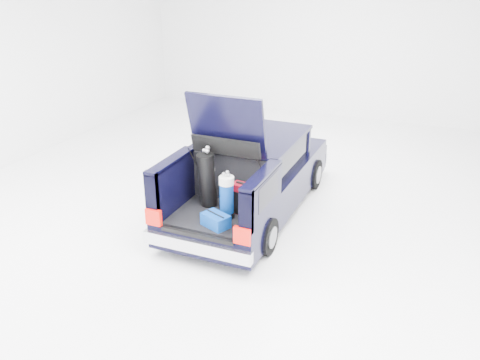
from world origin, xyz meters
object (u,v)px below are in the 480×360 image
at_px(black_golf_bag, 207,180).
at_px(blue_duffel, 216,220).
at_px(blue_golf_bag, 227,197).
at_px(car, 253,175).
at_px(red_suitcase, 242,199).

distance_m(black_golf_bag, blue_duffel, 0.84).
relative_size(blue_golf_bag, blue_duffel, 1.60).
height_order(black_golf_bag, blue_golf_bag, black_golf_bag).
distance_m(car, blue_duffel, 1.95).
xyz_separation_m(red_suitcase, blue_golf_bag, (-0.16, -0.23, 0.11)).
height_order(blue_golf_bag, blue_duffel, blue_golf_bag).
xyz_separation_m(blue_golf_bag, blue_duffel, (-0.03, -0.34, -0.26)).
relative_size(car, blue_duffel, 9.44).
distance_m(red_suitcase, blue_duffel, 0.62).
height_order(car, blue_duffel, car).
bearing_deg(blue_golf_bag, red_suitcase, 51.37).
bearing_deg(black_golf_bag, red_suitcase, 18.54).
xyz_separation_m(car, black_golf_bag, (-0.28, -1.33, 0.39)).
xyz_separation_m(red_suitcase, blue_duffel, (-0.19, -0.57, -0.15)).
bearing_deg(car, red_suitcase, -75.53).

